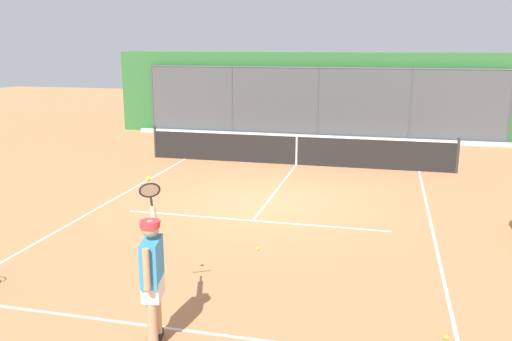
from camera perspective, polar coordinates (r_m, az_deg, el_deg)
ground_plane at (r=12.99m, az=1.17°, el=-3.44°), size 60.00×60.00×0.00m
court_line_markings at (r=11.51m, az=-0.58°, el=-5.66°), size 7.56×10.38×0.01m
fence_backdrop at (r=22.41m, az=6.83°, el=7.98°), size 17.33×1.37×3.42m
tennis_net at (r=16.98m, az=4.34°, el=2.24°), size 9.71×0.09×1.07m
tennis_player at (r=6.90m, az=-10.99°, el=-10.61°), size 0.68×1.31×1.96m
tennis_ball_mid_court at (r=10.07m, az=0.20°, el=-8.33°), size 0.07×0.07×0.07m
tennis_ball_near_net at (r=7.70m, az=19.58°, el=-16.39°), size 0.07×0.07×0.07m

